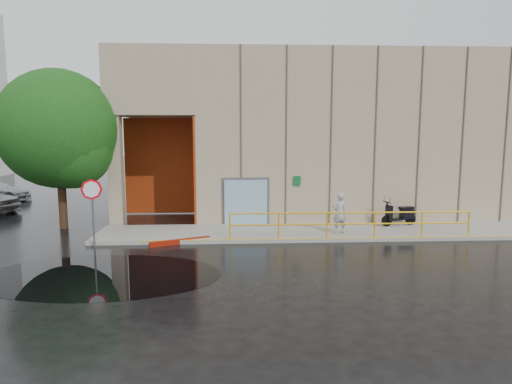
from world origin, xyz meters
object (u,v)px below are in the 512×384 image
stop_sign (92,198)px  red_curb (180,242)px  scooter (400,209)px  tree_near (61,134)px  person (340,213)px

stop_sign → red_curb: size_ratio=1.08×
scooter → tree_near: (-14.77, 0.82, 3.29)m
tree_near → person: bearing=-10.5°
scooter → red_curb: scooter is taller
person → stop_sign: (-9.56, -1.21, 0.89)m
stop_sign → red_curb: stop_sign is taller
scooter → red_curb: bearing=178.3°
tree_near → stop_sign: bearing=-57.0°
person → tree_near: (-11.76, 2.18, 3.21)m
person → scooter: bearing=-167.7°
red_curb → tree_near: (-5.36, 3.03, 4.11)m
red_curb → person: bearing=7.6°
person → stop_sign: bearing=-4.8°
stop_sign → scooter: bearing=16.0°
red_curb → stop_sign: bearing=-173.5°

